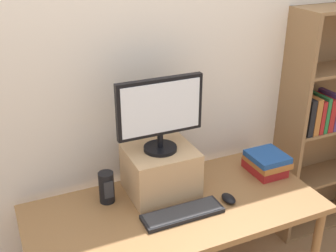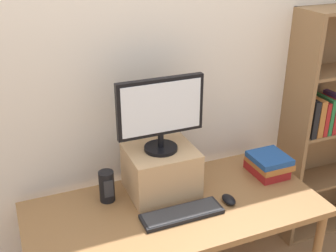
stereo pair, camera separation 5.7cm
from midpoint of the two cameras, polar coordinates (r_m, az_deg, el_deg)
back_wall at (r=2.45m, az=-2.73°, el=6.30°), size 7.00×0.08×2.60m
desk at (r=2.36m, az=1.67°, el=-12.20°), size 1.59×0.73×0.73m
bookshelf_unit at (r=3.17m, az=21.56°, el=0.31°), size 0.74×0.28×1.66m
riser_box at (r=2.37m, az=-0.26°, el=-6.06°), size 0.37×0.33×0.27m
computer_monitor at (r=2.20m, az=-0.26°, el=1.96°), size 0.48×0.18×0.41m
keyboard at (r=2.24m, az=2.66°, el=-11.78°), size 0.44×0.14×0.02m
computer_mouse at (r=2.36m, az=8.92°, el=-9.81°), size 0.06×0.10×0.04m
book_stack at (r=2.64m, az=14.04°, el=-5.04°), size 0.22×0.25×0.13m
desk_speaker at (r=2.33m, az=-7.59°, el=-8.11°), size 0.08×0.09×0.18m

